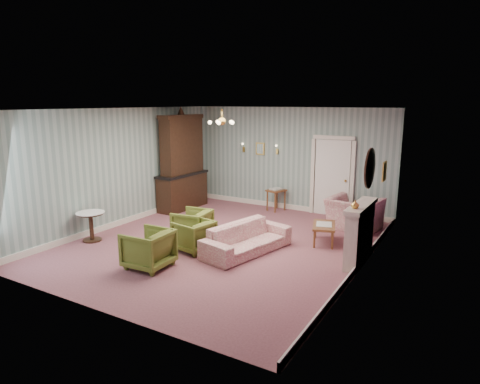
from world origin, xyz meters
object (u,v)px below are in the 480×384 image
Objects in this scene: coffee_table at (324,234)px; olive_chair_c at (192,223)px; fireplace at (360,233)px; side_table_black at (363,229)px; olive_chair_a at (148,247)px; olive_chair_b at (194,234)px; wingback_chair at (354,208)px; pedestal_table at (91,226)px; sofa_chintz at (247,234)px; dresser at (182,160)px.

olive_chair_c is at bearing -154.91° from coffee_table.
side_table_black is at bearing 100.14° from fireplace.
olive_chair_a is 1.28× the size of side_table_black.
olive_chair_b is 2.84m from coffee_table.
coffee_table is at bearing 138.78° from olive_chair_a.
fireplace reaches higher than wingback_chair.
sofa_chintz is at bearing 18.44° from pedestal_table.
olive_chair_c is at bearing -153.37° from side_table_black.
olive_chair_b is 0.35× the size of sofa_chintz.
side_table_black is (3.39, 1.70, -0.06)m from olive_chair_c.
wingback_chair reaches higher than side_table_black.
olive_chair_c is 0.54× the size of fireplace.
pedestal_table is (-2.15, 0.52, -0.07)m from olive_chair_a.
coffee_table is 0.88m from side_table_black.
wingback_chair is at bearing 107.61° from fireplace.
olive_chair_b is at bearing -140.42° from coffee_table.
olive_chair_b reaches higher than pedestal_table.
olive_chair_b is 1.11m from sofa_chintz.
fireplace is (3.60, 0.52, 0.20)m from olive_chair_c.
dresser reaches higher than sofa_chintz.
dresser is (-1.91, 2.13, 1.05)m from olive_chair_c.
olive_chair_a is at bearing -132.36° from side_table_black.
olive_chair_a is 1.11× the size of olive_chair_b.
dresser reaches higher than coffee_table.
olive_chair_b is at bearing -142.24° from side_table_black.
olive_chair_c is 1.20× the size of side_table_black.
olive_chair_a is 0.57× the size of fireplace.
wingback_chair is (2.47, 3.20, 0.16)m from olive_chair_b.
dresser reaches higher than olive_chair_a.
dresser is 4.80m from coffee_table.
coffee_table is (2.18, 1.81, -0.14)m from olive_chair_b.
pedestal_table is at bearing 121.44° from sofa_chintz.
side_table_black is (5.30, -0.43, -1.11)m from dresser.
sofa_chintz is (1.00, 0.47, 0.04)m from olive_chair_b.
dresser is 5.80m from fireplace.
wingback_chair is at bearing 38.60° from pedestal_table.
olive_chair_c is 3.94m from wingback_chair.
side_table_black reaches higher than coffee_table.
coffee_table is (2.38, 2.97, -0.18)m from olive_chair_a.
pedestal_table reaches higher than coffee_table.
side_table_black is (-0.21, 1.17, -0.27)m from fireplace.
wingback_chair is (2.93, 2.63, 0.14)m from olive_chair_c.
side_table_black is at bearing 31.81° from coffee_table.
olive_chair_c is 0.26× the size of dresser.
olive_chair_a is 4.55m from dresser.
sofa_chintz is at bearing 124.90° from olive_chair_b.
olive_chair_a is 4.03m from fireplace.
olive_chair_c is 3.64m from fireplace.
sofa_chintz reaches higher than coffee_table.
fireplace is 2.23× the size of side_table_black.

